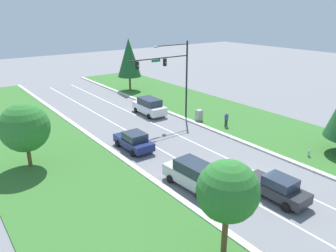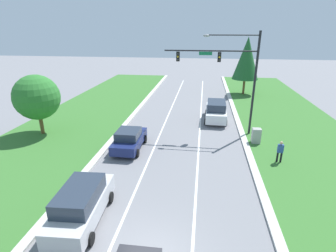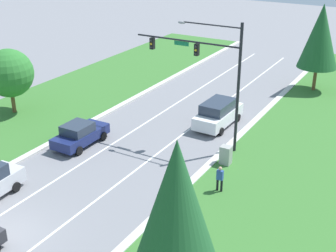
{
  "view_description": "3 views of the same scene",
  "coord_description": "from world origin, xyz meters",
  "px_view_note": "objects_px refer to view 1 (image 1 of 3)",
  "views": [
    {
      "loc": [
        -17.84,
        -13.93,
        12.32
      ],
      "look_at": [
        0.65,
        10.92,
        1.19
      ],
      "focal_mm": 35.0,
      "sensor_mm": 36.0,
      "label": 1
    },
    {
      "loc": [
        1.93,
        -8.19,
        9.09
      ],
      "look_at": [
        -0.91,
        12.64,
        1.25
      ],
      "focal_mm": 28.0,
      "sensor_mm": 36.0,
      "label": 2
    },
    {
      "loc": [
        16.86,
        -12.64,
        14.71
      ],
      "look_at": [
        1.32,
        14.2,
        1.11
      ],
      "focal_mm": 50.0,
      "sensor_mm": 36.0,
      "label": 3
    }
  ],
  "objects_px": {
    "utility_cabinet": "(199,116)",
    "oak_far_left_tree": "(25,128)",
    "white_suv": "(149,106)",
    "navy_sedan": "(134,141)",
    "fire_hydrant": "(309,154)",
    "traffic_signal_mast": "(172,70)",
    "conifer_near_right_tree": "(129,58)",
    "oak_near_left_tree": "(228,191)",
    "charcoal_sedan": "(277,188)",
    "pedestrian": "(226,119)",
    "silver_suv": "(194,175)"
  },
  "relations": [
    {
      "from": "traffic_signal_mast",
      "to": "conifer_near_right_tree",
      "type": "height_order",
      "value": "traffic_signal_mast"
    },
    {
      "from": "silver_suv",
      "to": "pedestrian",
      "type": "distance_m",
      "value": 13.63
    },
    {
      "from": "navy_sedan",
      "to": "silver_suv",
      "type": "height_order",
      "value": "silver_suv"
    },
    {
      "from": "navy_sedan",
      "to": "pedestrian",
      "type": "bearing_deg",
      "value": -4.52
    },
    {
      "from": "charcoal_sedan",
      "to": "conifer_near_right_tree",
      "type": "height_order",
      "value": "conifer_near_right_tree"
    },
    {
      "from": "pedestrian",
      "to": "utility_cabinet",
      "type": "bearing_deg",
      "value": -74.43
    },
    {
      "from": "charcoal_sedan",
      "to": "oak_far_left_tree",
      "type": "bearing_deg",
      "value": 128.64
    },
    {
      "from": "utility_cabinet",
      "to": "oak_near_left_tree",
      "type": "xyz_separation_m",
      "value": [
        -13.46,
        -17.08,
        3.07
      ]
    },
    {
      "from": "utility_cabinet",
      "to": "navy_sedan",
      "type": "bearing_deg",
      "value": -166.59
    },
    {
      "from": "navy_sedan",
      "to": "white_suv",
      "type": "distance_m",
      "value": 10.75
    },
    {
      "from": "conifer_near_right_tree",
      "to": "charcoal_sedan",
      "type": "bearing_deg",
      "value": -103.48
    },
    {
      "from": "white_suv",
      "to": "fire_hydrant",
      "type": "height_order",
      "value": "white_suv"
    },
    {
      "from": "navy_sedan",
      "to": "utility_cabinet",
      "type": "height_order",
      "value": "navy_sedan"
    },
    {
      "from": "traffic_signal_mast",
      "to": "pedestrian",
      "type": "relative_size",
      "value": 5.3
    },
    {
      "from": "traffic_signal_mast",
      "to": "white_suv",
      "type": "relative_size",
      "value": 1.76
    },
    {
      "from": "traffic_signal_mast",
      "to": "utility_cabinet",
      "type": "relative_size",
      "value": 6.69
    },
    {
      "from": "utility_cabinet",
      "to": "pedestrian",
      "type": "relative_size",
      "value": 0.79
    },
    {
      "from": "navy_sedan",
      "to": "pedestrian",
      "type": "distance_m",
      "value": 11.29
    },
    {
      "from": "charcoal_sedan",
      "to": "utility_cabinet",
      "type": "distance_m",
      "value": 16.87
    },
    {
      "from": "navy_sedan",
      "to": "white_suv",
      "type": "bearing_deg",
      "value": 48.65
    },
    {
      "from": "silver_suv",
      "to": "white_suv",
      "type": "bearing_deg",
      "value": 63.73
    },
    {
      "from": "navy_sedan",
      "to": "traffic_signal_mast",
      "type": "bearing_deg",
      "value": 29.65
    },
    {
      "from": "utility_cabinet",
      "to": "oak_far_left_tree",
      "type": "bearing_deg",
      "value": -178.61
    },
    {
      "from": "charcoal_sedan",
      "to": "pedestrian",
      "type": "distance_m",
      "value": 14.44
    },
    {
      "from": "charcoal_sedan",
      "to": "conifer_near_right_tree",
      "type": "bearing_deg",
      "value": 75.98
    },
    {
      "from": "white_suv",
      "to": "conifer_near_right_tree",
      "type": "xyz_separation_m",
      "value": [
        4.4,
        12.13,
        4.16
      ]
    },
    {
      "from": "charcoal_sedan",
      "to": "fire_hydrant",
      "type": "distance_m",
      "value": 8.28
    },
    {
      "from": "charcoal_sedan",
      "to": "silver_suv",
      "type": "bearing_deg",
      "value": 127.28
    },
    {
      "from": "oak_near_left_tree",
      "to": "white_suv",
      "type": "bearing_deg",
      "value": 65.57
    },
    {
      "from": "charcoal_sedan",
      "to": "oak_near_left_tree",
      "type": "xyz_separation_m",
      "value": [
        -6.75,
        -1.6,
        2.91
      ]
    },
    {
      "from": "fire_hydrant",
      "to": "conifer_near_right_tree",
      "type": "relative_size",
      "value": 0.09
    },
    {
      "from": "white_suv",
      "to": "utility_cabinet",
      "type": "xyz_separation_m",
      "value": [
        3.13,
        -5.65,
        -0.36
      ]
    },
    {
      "from": "white_suv",
      "to": "navy_sedan",
      "type": "bearing_deg",
      "value": -129.73
    },
    {
      "from": "utility_cabinet",
      "to": "pedestrian",
      "type": "distance_m",
      "value": 3.47
    },
    {
      "from": "silver_suv",
      "to": "conifer_near_right_tree",
      "type": "bearing_deg",
      "value": 65.1
    },
    {
      "from": "navy_sedan",
      "to": "oak_near_left_tree",
      "type": "relative_size",
      "value": 0.82
    },
    {
      "from": "oak_near_left_tree",
      "to": "oak_far_left_tree",
      "type": "distance_m",
      "value": 17.5
    },
    {
      "from": "fire_hydrant",
      "to": "conifer_near_right_tree",
      "type": "distance_m",
      "value": 31.26
    },
    {
      "from": "utility_cabinet",
      "to": "oak_far_left_tree",
      "type": "xyz_separation_m",
      "value": [
        -18.94,
        -0.46,
        2.79
      ]
    },
    {
      "from": "charcoal_sedan",
      "to": "conifer_near_right_tree",
      "type": "xyz_separation_m",
      "value": [
        7.97,
        33.26,
        4.36
      ]
    },
    {
      "from": "pedestrian",
      "to": "oak_far_left_tree",
      "type": "relative_size",
      "value": 0.31
    },
    {
      "from": "charcoal_sedan",
      "to": "utility_cabinet",
      "type": "bearing_deg",
      "value": 66.02
    },
    {
      "from": "pedestrian",
      "to": "oak_near_left_tree",
      "type": "xyz_separation_m",
      "value": [
        -14.51,
        -13.78,
        2.81
      ]
    },
    {
      "from": "pedestrian",
      "to": "fire_hydrant",
      "type": "bearing_deg",
      "value": 88.81
    },
    {
      "from": "pedestrian",
      "to": "oak_near_left_tree",
      "type": "relative_size",
      "value": 0.31
    },
    {
      "from": "silver_suv",
      "to": "pedestrian",
      "type": "height_order",
      "value": "silver_suv"
    },
    {
      "from": "charcoal_sedan",
      "to": "utility_cabinet",
      "type": "relative_size",
      "value": 3.38
    },
    {
      "from": "utility_cabinet",
      "to": "conifer_near_right_tree",
      "type": "height_order",
      "value": "conifer_near_right_tree"
    },
    {
      "from": "utility_cabinet",
      "to": "fire_hydrant",
      "type": "distance_m",
      "value": 13.16
    },
    {
      "from": "white_suv",
      "to": "fire_hydrant",
      "type": "distance_m",
      "value": 19.26
    }
  ]
}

